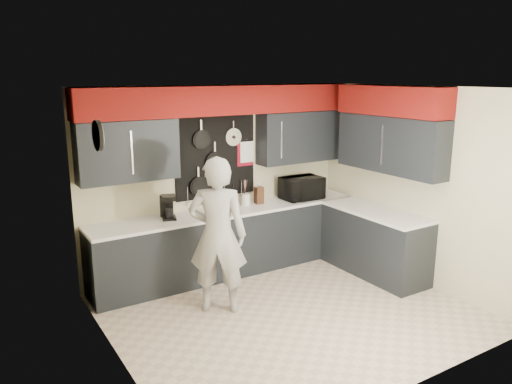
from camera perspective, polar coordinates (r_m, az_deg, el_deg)
ground at (r=6.08m, az=3.85°, el=-13.53°), size 4.00×4.00×0.00m
back_wall_assembly at (r=6.82m, az=-3.74°, el=7.16°), size 4.00×0.36×2.60m
right_wall_assembly at (r=6.90m, az=15.47°, el=6.22°), size 0.36×3.50×2.60m
left_wall_assembly at (r=4.77m, az=-15.92°, el=-4.42°), size 0.05×3.50×2.60m
base_cabinets at (r=7.01m, az=1.77°, el=-5.66°), size 3.95×2.20×0.92m
microwave at (r=7.45m, az=5.23°, el=0.45°), size 0.61×0.42×0.33m
knife_block at (r=7.17m, az=0.34°, el=-0.37°), size 0.12×0.12×0.24m
utensil_crock at (r=7.09m, az=-1.17°, el=-0.85°), size 0.13×0.13×0.17m
coffee_maker at (r=6.51m, az=-10.02°, el=-1.64°), size 0.23×0.25×0.31m
person at (r=5.80m, az=-4.40°, el=-4.97°), size 0.81×0.75×1.85m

